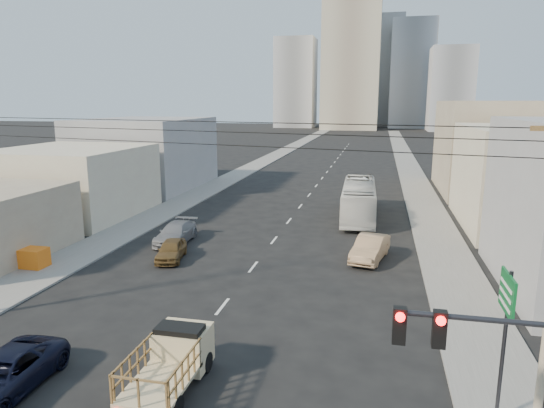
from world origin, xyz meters
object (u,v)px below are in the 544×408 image
at_px(flatbed_pickup, 171,359).
at_px(traffic_signal, 495,390).
at_px(navy_pickup, 3,375).
at_px(green_sign, 506,311).
at_px(city_bus, 359,200).
at_px(sedan_tan, 370,248).
at_px(sedan_grey, 176,233).
at_px(sedan_brown, 171,250).
at_px(crate_stack, 31,258).

bearing_deg(flatbed_pickup, traffic_signal, -26.01).
bearing_deg(navy_pickup, green_sign, 5.49).
relative_size(city_bus, sedan_tan, 2.46).
bearing_deg(green_sign, sedan_grey, 137.54).
bearing_deg(city_bus, sedan_brown, -130.14).
xyz_separation_m(sedan_tan, sedan_grey, (-13.66, 0.92, -0.07)).
relative_size(navy_pickup, green_sign, 0.99).
distance_m(city_bus, sedan_tan, 11.52).
relative_size(sedan_grey, crate_stack, 2.70).
relative_size(city_bus, traffic_signal, 1.93).
bearing_deg(sedan_tan, flatbed_pickup, -100.36).
bearing_deg(flatbed_pickup, navy_pickup, -163.90).
bearing_deg(navy_pickup, flatbed_pickup, 14.46).
xyz_separation_m(sedan_brown, green_sign, (16.63, -12.75, 3.10)).
bearing_deg(green_sign, navy_pickup, -172.87).
bearing_deg(sedan_tan, sedan_grey, -171.95).
distance_m(sedan_tan, green_sign, 16.30).
bearing_deg(flatbed_pickup, sedan_brown, 114.04).
bearing_deg(city_bus, flatbed_pickup, -102.76).
bearing_deg(traffic_signal, crate_stack, 147.80).
bearing_deg(navy_pickup, sedan_brown, 89.81).
bearing_deg(flatbed_pickup, sedan_grey, 113.03).
height_order(sedan_grey, traffic_signal, traffic_signal).
bearing_deg(city_bus, sedan_tan, -85.63).
height_order(sedan_grey, green_sign, green_sign).
xyz_separation_m(navy_pickup, sedan_brown, (-0.37, 14.79, -0.04)).
relative_size(flatbed_pickup, sedan_brown, 1.17).
relative_size(flatbed_pickup, navy_pickup, 0.89).
height_order(traffic_signal, crate_stack, traffic_signal).
bearing_deg(sedan_brown, city_bus, 40.06).
relative_size(city_bus, crate_stack, 6.44).
bearing_deg(flatbed_pickup, city_bus, 79.08).
distance_m(navy_pickup, city_bus, 30.88).
bearing_deg(sedan_grey, flatbed_pickup, -68.85).
bearing_deg(crate_stack, sedan_grey, 48.35).
xyz_separation_m(city_bus, green_sign, (5.48, -26.88, 2.13)).
height_order(sedan_brown, sedan_tan, sedan_tan).
relative_size(sedan_grey, green_sign, 0.97).
distance_m(sedan_brown, green_sign, 21.19).
xyz_separation_m(navy_pickup, green_sign, (16.26, 2.03, 3.06)).
bearing_deg(crate_stack, flatbed_pickup, -36.09).
bearing_deg(traffic_signal, green_sign, 74.45).
height_order(flatbed_pickup, green_sign, green_sign).
xyz_separation_m(flatbed_pickup, traffic_signal, (9.35, -4.56, 2.98)).
distance_m(navy_pickup, sedan_tan, 21.23).
relative_size(sedan_tan, sedan_grey, 0.97).
xyz_separation_m(sedan_brown, traffic_signal, (15.24, -17.76, 3.44)).
xyz_separation_m(flatbed_pickup, crate_stack, (-13.42, 9.78, -0.40)).
xyz_separation_m(navy_pickup, crate_stack, (-7.90, 11.37, 0.00)).
height_order(flatbed_pickup, sedan_grey, flatbed_pickup).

